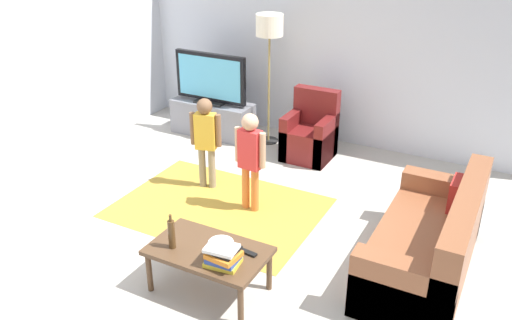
{
  "coord_description": "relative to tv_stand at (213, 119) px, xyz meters",
  "views": [
    {
      "loc": [
        2.34,
        -3.79,
        3.01
      ],
      "look_at": [
        0.0,
        0.6,
        0.65
      ],
      "focal_mm": 37.32,
      "sensor_mm": 36.0,
      "label": 1
    }
  ],
  "objects": [
    {
      "name": "child_near_tv",
      "position": [
        0.81,
        -1.41,
        0.42
      ],
      "size": [
        0.36,
        0.19,
        1.1
      ],
      "color": "gray",
      "rests_on": "ground"
    },
    {
      "name": "tv",
      "position": [
        -0.0,
        -0.02,
        0.6
      ],
      "size": [
        1.1,
        0.28,
        0.71
      ],
      "color": "black",
      "rests_on": "tv_stand"
    },
    {
      "name": "tv_remote",
      "position": [
        2.18,
        -2.9,
        0.19
      ],
      "size": [
        0.17,
        0.07,
        0.02
      ],
      "primitive_type": "cube",
      "rotation": [
        0.0,
        0.0,
        -0.11
      ],
      "color": "black",
      "rests_on": "coffee_table"
    },
    {
      "name": "tv_stand",
      "position": [
        0.0,
        0.0,
        0.0
      ],
      "size": [
        1.2,
        0.44,
        0.5
      ],
      "color": "slate",
      "rests_on": "ground"
    },
    {
      "name": "couch",
      "position": [
        3.49,
        -1.86,
        0.05
      ],
      "size": [
        0.8,
        1.8,
        0.86
      ],
      "color": "brown",
      "rests_on": "ground"
    },
    {
      "name": "book_stack",
      "position": [
        2.08,
        -3.12,
        0.26
      ],
      "size": [
        0.29,
        0.25,
        0.17
      ],
      "color": "yellow",
      "rests_on": "coffee_table"
    },
    {
      "name": "bottle",
      "position": [
        1.58,
        -3.12,
        0.31
      ],
      "size": [
        0.06,
        0.06,
        0.32
      ],
      "color": "#4C3319",
      "rests_on": "coffee_table"
    },
    {
      "name": "child_center",
      "position": [
        1.51,
        -1.62,
        0.43
      ],
      "size": [
        0.37,
        0.18,
        1.12
      ],
      "color": "orange",
      "rests_on": "ground"
    },
    {
      "name": "armchair",
      "position": [
        1.55,
        -0.04,
        0.05
      ],
      "size": [
        0.6,
        0.6,
        0.9
      ],
      "color": "maroon",
      "rests_on": "ground"
    },
    {
      "name": "floor_lamp",
      "position": [
        0.83,
        0.15,
        1.3
      ],
      "size": [
        0.36,
        0.36,
        1.78
      ],
      "color": "#262626",
      "rests_on": "ground"
    },
    {
      "name": "ground",
      "position": [
        1.62,
        -2.3,
        -0.24
      ],
      "size": [
        7.8,
        7.8,
        0.0
      ],
      "primitive_type": "plane",
      "color": "#B2ADA3"
    },
    {
      "name": "area_rug",
      "position": [
        1.19,
        -1.78,
        -0.24
      ],
      "size": [
        2.2,
        1.6,
        0.01
      ],
      "primitive_type": "cube",
      "color": "#B28C33",
      "rests_on": "ground"
    },
    {
      "name": "coffee_table",
      "position": [
        1.86,
        -3.0,
        0.13
      ],
      "size": [
        1.0,
        0.6,
        0.42
      ],
      "color": "#513823",
      "rests_on": "ground"
    },
    {
      "name": "wall_back",
      "position": [
        1.62,
        0.7,
        1.11
      ],
      "size": [
        6.0,
        0.12,
        2.7
      ],
      "primitive_type": "cube",
      "color": "silver",
      "rests_on": "ground"
    },
    {
      "name": "plate",
      "position": [
        1.91,
        -2.88,
        0.18
      ],
      "size": [
        0.22,
        0.22,
        0.02
      ],
      "color": "white",
      "rests_on": "coffee_table"
    }
  ]
}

